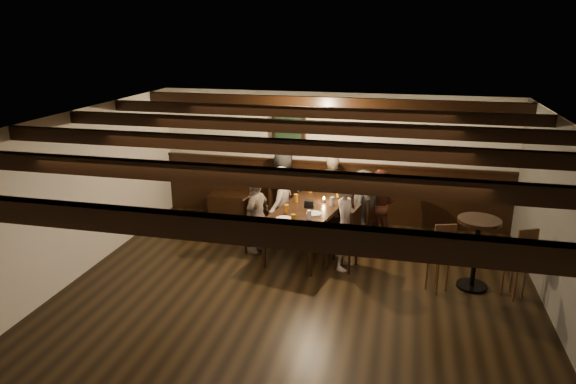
% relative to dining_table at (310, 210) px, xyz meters
% --- Properties ---
extents(room, '(7.00, 7.00, 7.00)m').
position_rel_dining_table_xyz_m(room, '(-0.16, 0.17, 0.40)').
color(room, black).
rests_on(room, ground).
extents(dining_table, '(1.25, 2.09, 0.73)m').
position_rel_dining_table_xyz_m(dining_table, '(0.00, 0.00, 0.00)').
color(dining_table, black).
rests_on(dining_table, floor).
extents(chair_left_near, '(0.46, 0.46, 0.85)m').
position_rel_dining_table_xyz_m(chair_left_near, '(-0.62, 0.58, -0.41)').
color(chair_left_near, black).
rests_on(chair_left_near, floor).
extents(chair_left_far, '(0.49, 0.49, 0.91)m').
position_rel_dining_table_xyz_m(chair_left_far, '(-0.79, -0.30, -0.40)').
color(chair_left_far, black).
rests_on(chair_left_far, floor).
extents(chair_right_near, '(0.48, 0.48, 0.89)m').
position_rel_dining_table_xyz_m(chair_right_near, '(0.79, 0.30, -0.40)').
color(chair_right_near, black).
rests_on(chair_right_near, floor).
extents(chair_right_far, '(0.53, 0.53, 0.98)m').
position_rel_dining_table_xyz_m(chair_right_far, '(0.62, -0.58, -0.37)').
color(chair_right_far, black).
rests_on(chair_right_far, floor).
extents(person_bench_left, '(0.76, 0.57, 1.40)m').
position_rel_dining_table_xyz_m(person_bench_left, '(-0.71, 1.06, 0.02)').
color(person_bench_left, '#29292C').
rests_on(person_bench_left, floor).
extents(person_bench_centre, '(0.55, 0.41, 1.35)m').
position_rel_dining_table_xyz_m(person_bench_centre, '(0.21, 1.03, 0.00)').
color(person_bench_centre, gray).
rests_on(person_bench_centre, floor).
extents(person_bench_right, '(0.68, 0.58, 1.24)m').
position_rel_dining_table_xyz_m(person_bench_right, '(1.06, 0.71, -0.06)').
color(person_bench_right, brown).
rests_on(person_bench_right, floor).
extents(person_left_near, '(0.59, 0.85, 1.21)m').
position_rel_dining_table_xyz_m(person_left_near, '(-0.65, 0.59, -0.07)').
color(person_left_near, '#A3928A').
rests_on(person_left_near, floor).
extents(person_left_far, '(0.44, 0.77, 1.23)m').
position_rel_dining_table_xyz_m(person_left_far, '(-0.82, -0.29, -0.06)').
color(person_left_far, gray).
rests_on(person_left_far, floor).
extents(person_right_near, '(0.54, 0.72, 1.32)m').
position_rel_dining_table_xyz_m(person_right_near, '(0.82, 0.29, -0.01)').
color(person_right_near, '#2B2C2E').
rests_on(person_right_near, floor).
extents(person_right_far, '(0.42, 0.55, 1.37)m').
position_rel_dining_table_xyz_m(person_right_far, '(0.65, -0.59, 0.01)').
color(person_right_far, '#BCAC9F').
rests_on(person_right_far, floor).
extents(pint_a, '(0.07, 0.07, 0.14)m').
position_rel_dining_table_xyz_m(pint_a, '(-0.14, 0.74, 0.13)').
color(pint_a, '#BF7219').
rests_on(pint_a, dining_table).
extents(pint_b, '(0.07, 0.07, 0.14)m').
position_rel_dining_table_xyz_m(pint_b, '(0.37, 0.59, 0.13)').
color(pint_b, '#BF7219').
rests_on(pint_b, dining_table).
extents(pint_c, '(0.07, 0.07, 0.14)m').
position_rel_dining_table_xyz_m(pint_c, '(-0.27, 0.16, 0.13)').
color(pint_c, '#BF7219').
rests_on(pint_c, dining_table).
extents(pint_d, '(0.07, 0.07, 0.14)m').
position_rel_dining_table_xyz_m(pint_d, '(0.33, 0.14, 0.13)').
color(pint_d, silver).
rests_on(pint_d, dining_table).
extents(pint_e, '(0.07, 0.07, 0.14)m').
position_rel_dining_table_xyz_m(pint_e, '(-0.30, -0.40, 0.13)').
color(pint_e, '#BF7219').
rests_on(pint_e, dining_table).
extents(pint_f, '(0.07, 0.07, 0.14)m').
position_rel_dining_table_xyz_m(pint_f, '(0.09, -0.58, 0.13)').
color(pint_f, silver).
rests_on(pint_f, dining_table).
extents(pint_g, '(0.07, 0.07, 0.14)m').
position_rel_dining_table_xyz_m(pint_g, '(-0.11, -0.79, 0.13)').
color(pint_g, '#BF7219').
rests_on(pint_g, dining_table).
extents(plate_near, '(0.24, 0.24, 0.01)m').
position_rel_dining_table_xyz_m(plate_near, '(-0.28, -0.66, 0.07)').
color(plate_near, white).
rests_on(plate_near, dining_table).
extents(plate_far, '(0.24, 0.24, 0.01)m').
position_rel_dining_table_xyz_m(plate_far, '(0.12, -0.33, 0.07)').
color(plate_far, white).
rests_on(plate_far, dining_table).
extents(condiment_caddy, '(0.15, 0.10, 0.12)m').
position_rel_dining_table_xyz_m(condiment_caddy, '(-0.01, -0.05, 0.12)').
color(condiment_caddy, black).
rests_on(condiment_caddy, dining_table).
extents(candle, '(0.05, 0.05, 0.05)m').
position_rel_dining_table_xyz_m(candle, '(0.18, 0.27, 0.09)').
color(candle, beige).
rests_on(candle, dining_table).
extents(high_top_table, '(0.58, 0.58, 1.03)m').
position_rel_dining_table_xyz_m(high_top_table, '(2.48, -0.81, -0.00)').
color(high_top_table, black).
rests_on(high_top_table, floor).
extents(bar_stool_left, '(0.35, 0.37, 1.04)m').
position_rel_dining_table_xyz_m(bar_stool_left, '(1.98, -1.01, -0.29)').
color(bar_stool_left, '#372411').
rests_on(bar_stool_left, floor).
extents(bar_stool_right, '(0.37, 0.38, 1.04)m').
position_rel_dining_table_xyz_m(bar_stool_right, '(2.98, -0.96, -0.29)').
color(bar_stool_right, '#372411').
rests_on(bar_stool_right, floor).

